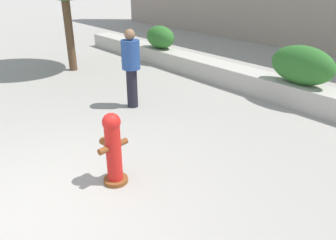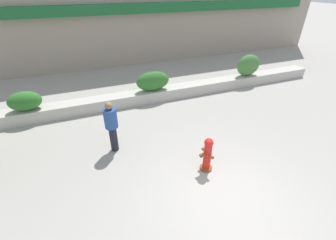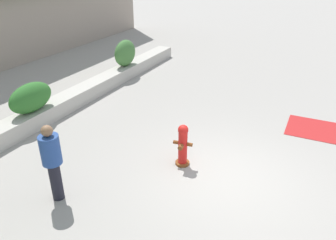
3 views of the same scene
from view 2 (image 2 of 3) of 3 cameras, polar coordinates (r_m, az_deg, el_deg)
The scene contains 7 objects.
ground_plane at distance 6.17m, azimuth 14.36°, elevation -18.97°, with size 120.00×120.00×0.00m, color #9E9991.
planter_wall_low at distance 10.37m, azimuth -4.07°, elevation 6.29°, with size 18.00×0.70×0.50m, color #B7B2A8.
hedge_bush_0 at distance 10.02m, azimuth -32.60°, elevation 4.07°, with size 1.18×0.70×0.73m, color #2D6B28.
hedge_bush_1 at distance 10.12m, azimuth -3.87°, elevation 9.83°, with size 1.50×0.64×0.86m, color #2D6B28.
hedge_bush_2 at distance 12.51m, azimuth 19.73°, elevation 12.95°, with size 1.30×0.60×1.09m, color #427538.
fire_hydrant at distance 6.47m, azimuth 9.98°, elevation -8.54°, with size 0.45×0.48×1.08m.
pedestrian at distance 7.05m, azimuth -14.18°, elevation -0.99°, with size 0.45×0.45×1.73m.
Camera 2 is at (-2.72, -2.98, 4.67)m, focal length 24.00 mm.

